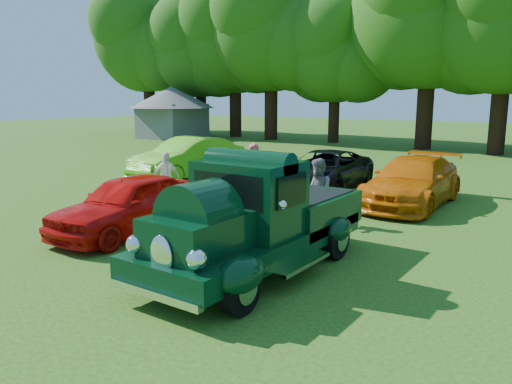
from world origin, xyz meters
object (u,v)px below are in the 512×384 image
Objects in this scene: spectator_white at (166,178)px; hero_pickup at (257,223)px; gazebo at (172,106)px; spectator_grey at (318,192)px; back_car_orange at (412,181)px; spectator_pink at (254,175)px; back_car_black at (324,170)px; back_car_lime at (188,158)px; red_convertible at (130,204)px.

hero_pickup is at bearing -100.00° from spectator_white.
gazebo reaches higher than hero_pickup.
hero_pickup is at bearing -29.44° from spectator_grey.
spectator_pink is (-3.69, -2.80, 0.21)m from back_car_orange.
spectator_white is (-2.43, -1.15, -0.15)m from spectator_pink.
hero_pickup is 3.15× the size of spectator_grey.
hero_pickup reaches higher than back_car_black.
spectator_pink reaches higher than back_car_black.
spectator_white is (2.52, -3.69, -0.04)m from back_car_lime.
gazebo is (-18.41, 20.15, 1.70)m from red_convertible.
back_car_lime is 3.18× the size of spectator_white.
spectator_grey is (2.50, -0.82, -0.09)m from spectator_pink.
back_car_orange is 3.82m from spectator_grey.
spectator_grey is at bearing -38.09° from gazebo.
back_car_lime reaches higher than back_car_orange.
back_car_orange is at bearing 85.70° from hero_pickup.
hero_pickup is 2.85× the size of spectator_pink.
back_car_orange is 7.29m from spectator_white.
spectator_white is at bearing -46.00° from gazebo.
back_car_orange reaches higher than back_car_black.
back_car_lime is at bearing 54.19° from spectator_white.
gazebo is (-22.80, 13.32, 1.70)m from back_car_orange.
back_car_lime is 5.42m from back_car_black.
back_car_lime is 0.76× the size of gazebo.
gazebo reaches higher than spectator_white.
gazebo is at bearing 63.93° from spectator_white.
gazebo reaches higher than spectator_grey.
gazebo is at bearing 128.84° from red_convertible.
gazebo reaches higher than red_convertible.
back_car_lime is at bearing -154.21° from spectator_grey.
back_car_orange is 2.92× the size of spectator_grey.
spectator_grey is (7.45, -3.37, 0.03)m from back_car_lime.
spectator_grey is (3.20, 3.21, 0.14)m from red_convertible.
back_car_lime is 4.47m from spectator_white.
red_convertible is 27.35m from gazebo.
red_convertible is at bearing -84.83° from spectator_grey.
red_convertible is 0.64× the size of gazebo.
back_car_orange is at bearing 6.46° from spectator_pink.
spectator_white is at bearing -124.09° from back_car_black.
spectator_white is 24.06m from gazebo.
back_car_black is 23.17m from gazebo.
spectator_pink is (0.70, 4.03, 0.22)m from red_convertible.
red_convertible is 3.36m from spectator_white.
spectator_pink is at bearing -143.85° from back_car_orange.
back_car_orange is at bearing 121.90° from spectator_grey.
spectator_white is at bearing -126.09° from spectator_grey.
spectator_pink is at bearing -147.99° from spectator_grey.
back_car_black is at bearing -10.10° from spectator_white.
red_convertible is at bearing -53.55° from back_car_lime.
back_car_lime is 8.18m from spectator_grey.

